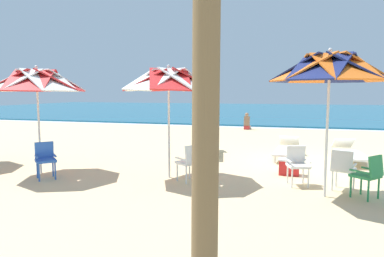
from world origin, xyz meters
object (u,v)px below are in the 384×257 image
at_px(beach_umbrella_1, 169,81).
at_px(cooler_box, 289,167).
at_px(beachgoer_seated, 247,124).
at_px(plastic_chair_3, 190,161).
at_px(plastic_chair_4, 45,158).
at_px(beach_umbrella_0, 330,69).
at_px(plastic_chair_2, 369,174).
at_px(sun_lounger_0, 350,152).
at_px(sun_lounger_2, 209,146).
at_px(plastic_chair_1, 297,163).
at_px(plastic_chair_0, 343,167).
at_px(sun_lounger_1, 287,149).
at_px(beach_umbrella_2, 37,81).

bearing_deg(beach_umbrella_1, cooler_box, 21.35).
xyz_separation_m(cooler_box, beachgoer_seated, (-2.35, 10.29, 0.09)).
xyz_separation_m(plastic_chair_3, plastic_chair_4, (-3.39, -0.63, 0.00)).
distance_m(plastic_chair_4, cooler_box, 5.91).
relative_size(beach_umbrella_0, plastic_chair_3, 3.33).
distance_m(plastic_chair_2, beach_umbrella_1, 4.65).
distance_m(beach_umbrella_0, plastic_chair_3, 3.50).
bearing_deg(beach_umbrella_0, plastic_chair_4, -177.18).
xyz_separation_m(plastic_chair_2, sun_lounger_0, (0.22, 3.76, -0.22)).
bearing_deg(plastic_chair_3, sun_lounger_2, 95.95).
bearing_deg(plastic_chair_1, plastic_chair_0, -14.17).
distance_m(plastic_chair_1, plastic_chair_4, 5.84).
distance_m(plastic_chair_4, beachgoer_seated, 12.70).
bearing_deg(sun_lounger_1, beach_umbrella_1, -128.76).
distance_m(cooler_box, beachgoer_seated, 10.56).
height_order(sun_lounger_0, sun_lounger_1, same).
relative_size(sun_lounger_1, sun_lounger_2, 0.98).
bearing_deg(beachgoer_seated, beach_umbrella_0, -75.73).
distance_m(beach_umbrella_0, plastic_chair_2, 2.14).
relative_size(cooler_box, beachgoer_seated, 0.54).
bearing_deg(sun_lounger_0, beach_umbrella_2, -154.50).
relative_size(plastic_chair_2, sun_lounger_0, 0.39).
bearing_deg(sun_lounger_0, sun_lounger_2, -179.32).
height_order(plastic_chair_2, sun_lounger_0, plastic_chair_2).
relative_size(plastic_chair_3, sun_lounger_0, 0.39).
distance_m(beach_umbrella_2, plastic_chair_4, 1.93).
height_order(plastic_chair_0, beach_umbrella_2, beach_umbrella_2).
bearing_deg(beachgoer_seated, plastic_chair_2, -72.15).
bearing_deg(cooler_box, plastic_chair_1, -79.00).
xyz_separation_m(plastic_chair_0, beachgoer_seated, (-3.43, 11.44, -0.20)).
height_order(plastic_chair_3, sun_lounger_0, plastic_chair_3).
xyz_separation_m(plastic_chair_1, beach_umbrella_1, (-2.94, -0.17, 1.81)).
relative_size(beach_umbrella_0, beach_umbrella_1, 1.07).
xyz_separation_m(plastic_chair_0, sun_lounger_1, (-1.18, 3.39, -0.22)).
distance_m(plastic_chair_3, beachgoer_seated, 11.65).
relative_size(plastic_chair_0, cooler_box, 1.73).
bearing_deg(beachgoer_seated, beach_umbrella_1, -92.12).
relative_size(beach_umbrella_0, plastic_chair_4, 3.33).
bearing_deg(plastic_chair_3, plastic_chair_1, 10.65).
relative_size(plastic_chair_0, beachgoer_seated, 0.94).
height_order(plastic_chair_2, plastic_chair_3, same).
height_order(beach_umbrella_0, plastic_chair_3, beach_umbrella_0).
bearing_deg(plastic_chair_1, sun_lounger_0, 63.53).
bearing_deg(plastic_chair_1, cooler_box, 101.00).
distance_m(plastic_chair_1, beach_umbrella_1, 3.46).
height_order(plastic_chair_0, plastic_chair_2, same).
xyz_separation_m(sun_lounger_1, sun_lounger_2, (-2.44, -0.15, 0.00)).
bearing_deg(cooler_box, sun_lounger_2, 140.33).
xyz_separation_m(plastic_chair_3, sun_lounger_2, (-0.36, 3.46, -0.22)).
height_order(beach_umbrella_0, sun_lounger_2, beach_umbrella_0).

